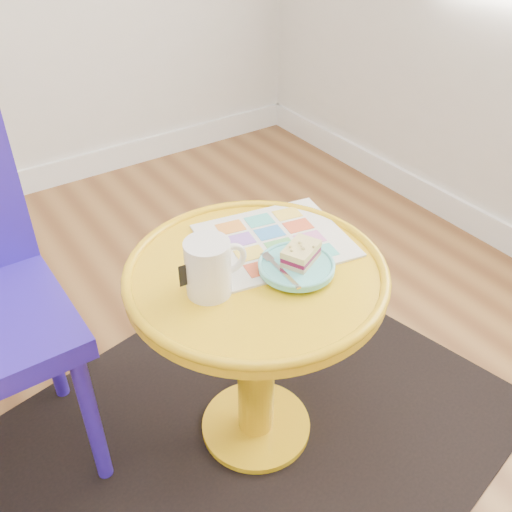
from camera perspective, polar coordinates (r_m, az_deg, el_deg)
rug at (r=1.67m, az=0.00°, el=-16.77°), size 1.49×1.34×0.01m
side_table at (r=1.37m, az=-0.00°, el=-6.68°), size 0.59×0.59×0.56m
newspaper at (r=1.36m, az=1.90°, el=1.58°), size 0.38×0.34×0.01m
mug at (r=1.18m, az=-4.70°, el=-1.01°), size 0.14×0.10×0.13m
plate at (r=1.26m, az=4.07°, el=-1.06°), size 0.17×0.17×0.02m
cake_slice at (r=1.25m, az=4.52°, el=0.26°), size 0.10×0.09×0.04m
fork at (r=1.23m, az=2.33°, el=-1.29°), size 0.02×0.14×0.00m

